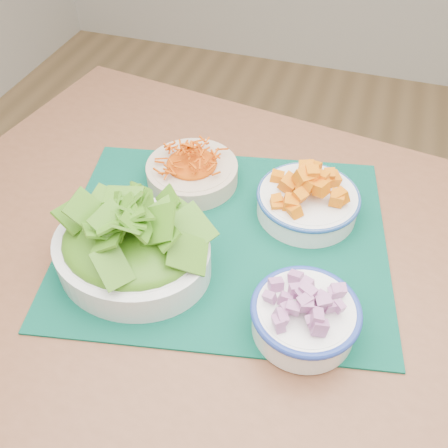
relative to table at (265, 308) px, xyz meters
name	(u,v)px	position (x,y,z in m)	size (l,w,h in m)	color
ground	(277,410)	(0.04, 0.13, -0.66)	(4.00, 4.00, 0.00)	#AB8453
table	(265,308)	(0.00, 0.00, 0.00)	(1.44, 1.07, 0.75)	brown
placemat	(224,237)	(-0.09, 0.06, 0.09)	(0.55, 0.45, 0.00)	#013025
carrot_bowl	(192,169)	(-0.19, 0.18, 0.12)	(0.19, 0.19, 0.06)	#C8B194
squash_bowl	(308,196)	(0.03, 0.16, 0.13)	(0.20, 0.20, 0.08)	white
lettuce_bowl	(131,243)	(-0.21, -0.05, 0.15)	(0.27, 0.24, 0.12)	silver
onion_bowl	(305,313)	(0.07, -0.08, 0.13)	(0.19, 0.19, 0.08)	white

